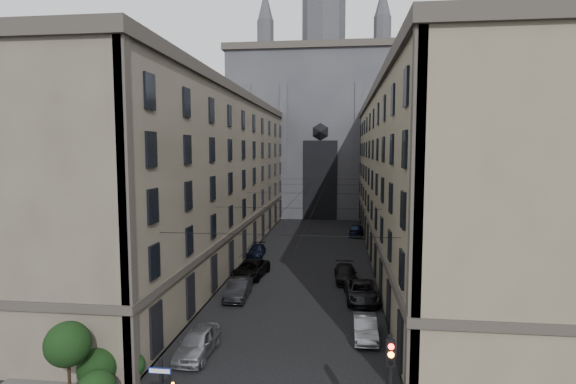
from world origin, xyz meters
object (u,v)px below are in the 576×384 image
at_px(car_left_near, 197,342).
at_px(traffic_light_right, 389,384).
at_px(car_right_near, 365,328).
at_px(car_right_midnear, 362,291).
at_px(car_right_midfar, 346,273).
at_px(gothic_tower, 323,122).
at_px(car_right_far, 356,230).
at_px(car_left_midfar, 251,269).
at_px(car_left_midnear, 238,289).
at_px(car_left_far, 256,251).

bearing_deg(car_left_near, traffic_light_right, -36.51).
bearing_deg(car_right_near, car_right_midnear, 88.72).
xyz_separation_m(car_right_near, car_right_midfar, (-1.13, 12.87, 0.02)).
relative_size(gothic_tower, car_right_far, 12.32).
bearing_deg(car_left_midfar, traffic_light_right, -60.78).
distance_m(car_right_midnear, car_right_midfar, 5.61).
xyz_separation_m(gothic_tower, car_right_midnear, (5.43, -53.73, -17.02)).
height_order(car_left_midnear, car_left_far, car_left_midnear).
xyz_separation_m(car_left_far, car_right_midnear, (11.47, -14.20, 0.12)).
xyz_separation_m(traffic_light_right, car_right_far, (0.30, 47.58, -2.49)).
distance_m(car_left_near, car_left_midnear, 10.57).
relative_size(car_left_midfar, car_right_near, 1.34).
distance_m(car_left_midnear, car_left_midfar, 6.19).
relative_size(gothic_tower, car_right_midfar, 11.55).
bearing_deg(gothic_tower, car_right_midfar, -85.03).
bearing_deg(car_right_near, car_left_midnear, 145.37).
height_order(traffic_light_right, car_right_near, traffic_light_right).
relative_size(car_left_near, car_right_midnear, 0.85).
height_order(gothic_tower, car_left_midfar, gothic_tower).
bearing_deg(car_left_midfar, car_left_far, 103.16).
distance_m(car_left_midfar, car_left_far, 8.63).
distance_m(car_left_near, car_right_midfar, 18.90).
distance_m(car_right_midfar, car_right_far, 22.86).
bearing_deg(car_left_midnear, traffic_light_right, -63.00).
xyz_separation_m(traffic_light_right, car_left_near, (-10.46, 8.19, -2.48)).
xyz_separation_m(traffic_light_right, car_right_midnear, (-0.17, 19.30, -2.51)).
relative_size(car_left_far, car_right_far, 0.97).
bearing_deg(car_right_near, car_right_midfar, 94.49).
distance_m(car_left_midnear, car_right_midnear, 10.22).
xyz_separation_m(car_left_midnear, car_right_midnear, (10.21, 0.55, -0.02)).
height_order(car_right_midfar, car_right_far, car_right_far).
bearing_deg(gothic_tower, car_right_midnear, -84.23).
bearing_deg(car_right_far, car_left_far, -125.50).
xyz_separation_m(car_left_midfar, car_right_near, (10.32, -13.04, -0.09)).
distance_m(gothic_tower, car_right_near, 63.70).
bearing_deg(car_right_midfar, car_left_near, -121.64).
height_order(traffic_light_right, car_left_near, traffic_light_right).
height_order(car_left_near, car_right_midnear, car_left_near).
bearing_deg(car_right_midfar, car_left_midnear, -149.18).
distance_m(car_right_near, car_right_far, 35.68).
bearing_deg(car_left_midfar, gothic_tower, 90.28).
relative_size(car_left_midfar, car_right_midnear, 1.03).
bearing_deg(car_left_midnear, car_left_near, -92.36).
xyz_separation_m(car_left_midnear, car_right_near, (10.11, -6.85, -0.09)).
xyz_separation_m(gothic_tower, traffic_light_right, (5.60, -73.04, -14.51)).
distance_m(gothic_tower, car_left_midfar, 51.25).
bearing_deg(car_left_far, gothic_tower, 78.95).
bearing_deg(car_right_far, car_left_midnear, -105.53).
height_order(car_left_near, car_left_far, car_left_near).
distance_m(car_left_near, car_left_midfar, 16.76).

